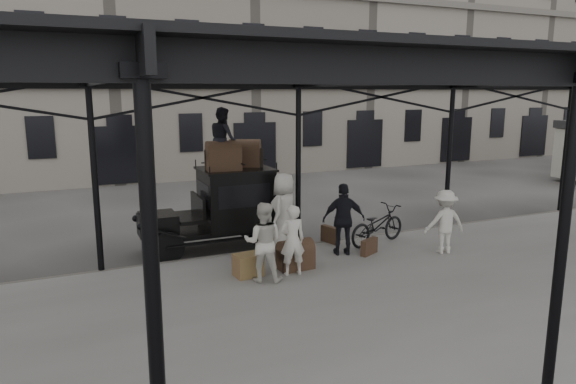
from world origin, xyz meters
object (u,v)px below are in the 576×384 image
porter_official (344,219)px  steamer_trunk_roof_near (223,158)px  porter_left (292,240)px  taxi (225,205)px  bicycle (377,225)px  steamer_trunk_platform (295,257)px

porter_official → steamer_trunk_roof_near: steamer_trunk_roof_near is taller
porter_left → taxi: bearing=-73.2°
taxi → porter_official: bearing=-42.4°
steamer_trunk_roof_near → porter_official: bearing=-33.1°
steamer_trunk_roof_near → porter_left: bearing=-70.3°
bicycle → steamer_trunk_roof_near: bearing=52.7°
taxi → steamer_trunk_platform: 2.93m
taxi → steamer_trunk_roof_near: 1.32m
taxi → porter_left: bearing=-78.0°
taxi → porter_left: taxi is taller
taxi → steamer_trunk_platform: bearing=-72.3°
porter_official → steamer_trunk_platform: size_ratio=2.28×
porter_official → steamer_trunk_roof_near: (-2.49, 1.96, 1.44)m
porter_left → steamer_trunk_roof_near: size_ratio=1.82×
taxi → bicycle: taxi is taller
taxi → bicycle: (3.71, -1.77, -0.53)m
steamer_trunk_roof_near → steamer_trunk_platform: bearing=-63.9°
bicycle → steamer_trunk_platform: bicycle is taller
taxi → steamer_trunk_platform: size_ratio=4.57×
porter_left → porter_official: size_ratio=0.88×
porter_left → bicycle: 3.32m
porter_left → steamer_trunk_roof_near: 3.25m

